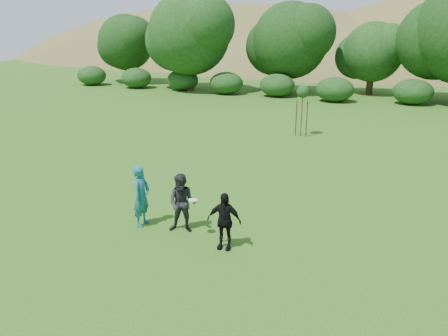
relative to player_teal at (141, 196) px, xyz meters
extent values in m
plane|color=#19470C|center=(1.49, 0.14, -0.97)|extent=(120.00, 120.00, 0.00)
imported|color=#196071|center=(0.00, 0.00, 0.00)|extent=(0.50, 0.73, 1.95)
imported|color=#242426|center=(1.37, 0.07, -0.06)|extent=(1.02, 0.87, 1.82)
imported|color=black|center=(2.92, -0.45, -0.15)|extent=(1.01, 0.50, 1.65)
cylinder|color=white|center=(1.86, -0.19, 0.22)|extent=(0.27, 0.27, 0.04)
cylinder|color=#362215|center=(2.11, 13.27, 0.28)|extent=(0.05, 0.05, 2.50)
sphere|color=#1D4217|center=(2.11, 13.27, 1.53)|extent=(0.70, 0.70, 0.70)
cylinder|color=#3E2718|center=(1.81, 13.27, 0.03)|extent=(0.06, 0.06, 2.00)
cylinder|color=#3C2617|center=(2.41, 13.27, 0.03)|extent=(0.06, 0.06, 2.00)
ellipsoid|color=olive|center=(-23.51, 70.14, -13.07)|extent=(110.00, 70.00, 44.00)
ellipsoid|color=olive|center=(-3.51, 58.14, -8.67)|extent=(80.00, 50.00, 28.00)
cylinder|color=#3A2616|center=(-20.51, 30.14, 0.34)|extent=(0.65, 0.65, 2.62)
sphere|color=#194214|center=(-20.51, 30.14, 3.25)|extent=(5.80, 5.80, 5.80)
cylinder|color=#3A2616|center=(-11.51, 27.14, 0.60)|extent=(0.73, 0.73, 3.15)
sphere|color=#194214|center=(-11.51, 27.14, 4.26)|extent=(7.54, 7.54, 7.54)
cylinder|color=#3A2616|center=(-2.51, 29.14, 0.43)|extent=(0.68, 0.68, 2.80)
sphere|color=#194214|center=(-2.51, 29.14, 3.68)|extent=(6.73, 6.73, 6.73)
cylinder|color=#3A2616|center=(4.49, 31.14, 0.16)|extent=(0.60, 0.60, 2.27)
sphere|color=#194214|center=(4.49, 31.14, 2.74)|extent=(5.22, 5.22, 5.22)
camera|label=1|loc=(6.99, -10.65, 4.99)|focal=35.00mm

